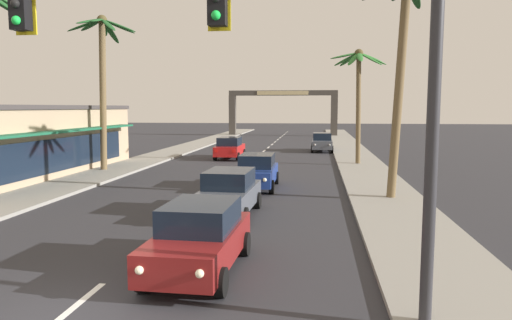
{
  "coord_description": "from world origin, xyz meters",
  "views": [
    {
      "loc": [
        4.78,
        -7.86,
        3.99
      ],
      "look_at": [
        2.74,
        8.0,
        2.2
      ],
      "focal_mm": 33.24,
      "sensor_mm": 36.0,
      "label": 1
    }
  ],
  "objects_px": {
    "sedan_third_in_queue": "(229,193)",
    "palm_right_third": "(358,78)",
    "traffic_signal_mast": "(228,38)",
    "palm_right_second": "(402,41)",
    "palm_left_third": "(103,63)",
    "storefront_strip_left": "(11,141)",
    "town_gateway_arch": "(283,106)",
    "sedan_lead_at_stop_bar": "(200,237)",
    "sedan_fifth_in_queue": "(257,171)",
    "sedan_parked_nearest_kerb": "(322,142)",
    "sedan_oncoming_far": "(230,148)"
  },
  "relations": [
    {
      "from": "sedan_third_in_queue",
      "to": "palm_right_third",
      "type": "height_order",
      "value": "palm_right_third"
    },
    {
      "from": "traffic_signal_mast",
      "to": "palm_right_second",
      "type": "distance_m",
      "value": 13.32
    },
    {
      "from": "palm_left_third",
      "to": "palm_right_third",
      "type": "xyz_separation_m",
      "value": [
        15.69,
        5.3,
        -0.71
      ]
    },
    {
      "from": "storefront_strip_left",
      "to": "palm_right_second",
      "type": "bearing_deg",
      "value": -11.08
    },
    {
      "from": "storefront_strip_left",
      "to": "town_gateway_arch",
      "type": "xyz_separation_m",
      "value": [
        12.4,
        41.28,
        2.07
      ]
    },
    {
      "from": "sedan_lead_at_stop_bar",
      "to": "storefront_strip_left",
      "type": "distance_m",
      "value": 19.98
    },
    {
      "from": "palm_left_third",
      "to": "storefront_strip_left",
      "type": "height_order",
      "value": "palm_left_third"
    },
    {
      "from": "palm_right_second",
      "to": "traffic_signal_mast",
      "type": "bearing_deg",
      "value": -112.5
    },
    {
      "from": "sedan_fifth_in_queue",
      "to": "sedan_parked_nearest_kerb",
      "type": "relative_size",
      "value": 1.0
    },
    {
      "from": "palm_right_second",
      "to": "town_gateway_arch",
      "type": "height_order",
      "value": "palm_right_second"
    },
    {
      "from": "sedan_third_in_queue",
      "to": "palm_right_third",
      "type": "distance_m",
      "value": 17.91
    },
    {
      "from": "sedan_fifth_in_queue",
      "to": "sedan_oncoming_far",
      "type": "bearing_deg",
      "value": 106.15
    },
    {
      "from": "palm_left_third",
      "to": "sedan_oncoming_far",
      "type": "bearing_deg",
      "value": 53.02
    },
    {
      "from": "sedan_parked_nearest_kerb",
      "to": "town_gateway_arch",
      "type": "relative_size",
      "value": 0.3
    },
    {
      "from": "sedan_third_in_queue",
      "to": "palm_right_second",
      "type": "bearing_deg",
      "value": 29.35
    },
    {
      "from": "sedan_parked_nearest_kerb",
      "to": "palm_left_third",
      "type": "bearing_deg",
      "value": -131.03
    },
    {
      "from": "sedan_lead_at_stop_bar",
      "to": "sedan_parked_nearest_kerb",
      "type": "distance_m",
      "value": 32.42
    },
    {
      "from": "sedan_third_in_queue",
      "to": "town_gateway_arch",
      "type": "distance_m",
      "value": 49.21
    },
    {
      "from": "traffic_signal_mast",
      "to": "town_gateway_arch",
      "type": "relative_size",
      "value": 0.77
    },
    {
      "from": "sedan_fifth_in_queue",
      "to": "palm_right_third",
      "type": "bearing_deg",
      "value": 60.78
    },
    {
      "from": "sedan_fifth_in_queue",
      "to": "sedan_parked_nearest_kerb",
      "type": "xyz_separation_m",
      "value": [
        3.39,
        20.24,
        0.0
      ]
    },
    {
      "from": "sedan_third_in_queue",
      "to": "town_gateway_arch",
      "type": "relative_size",
      "value": 0.3
    },
    {
      "from": "sedan_third_in_queue",
      "to": "palm_right_second",
      "type": "height_order",
      "value": "palm_right_second"
    },
    {
      "from": "sedan_fifth_in_queue",
      "to": "town_gateway_arch",
      "type": "height_order",
      "value": "town_gateway_arch"
    },
    {
      "from": "sedan_lead_at_stop_bar",
      "to": "sedan_third_in_queue",
      "type": "height_order",
      "value": "same"
    },
    {
      "from": "sedan_third_in_queue",
      "to": "palm_left_third",
      "type": "bearing_deg",
      "value": 132.08
    },
    {
      "from": "sedan_parked_nearest_kerb",
      "to": "town_gateway_arch",
      "type": "height_order",
      "value": "town_gateway_arch"
    },
    {
      "from": "sedan_lead_at_stop_bar",
      "to": "storefront_strip_left",
      "type": "relative_size",
      "value": 0.24
    },
    {
      "from": "sedan_oncoming_far",
      "to": "town_gateway_arch",
      "type": "bearing_deg",
      "value": 86.32
    },
    {
      "from": "sedan_third_in_queue",
      "to": "sedan_oncoming_far",
      "type": "xyz_separation_m",
      "value": [
        -3.51,
        19.11,
        0.0
      ]
    },
    {
      "from": "sedan_lead_at_stop_bar",
      "to": "palm_right_second",
      "type": "xyz_separation_m",
      "value": [
        6.26,
        9.76,
        5.85
      ]
    },
    {
      "from": "palm_right_third",
      "to": "storefront_strip_left",
      "type": "xyz_separation_m",
      "value": [
        -19.91,
        -8.31,
        -3.89
      ]
    },
    {
      "from": "sedan_fifth_in_queue",
      "to": "palm_right_third",
      "type": "relative_size",
      "value": 0.57
    },
    {
      "from": "traffic_signal_mast",
      "to": "sedan_third_in_queue",
      "type": "bearing_deg",
      "value": 100.73
    },
    {
      "from": "palm_left_third",
      "to": "palm_right_second",
      "type": "relative_size",
      "value": 0.98
    },
    {
      "from": "sedan_oncoming_far",
      "to": "sedan_parked_nearest_kerb",
      "type": "bearing_deg",
      "value": 44.82
    },
    {
      "from": "palm_left_third",
      "to": "palm_right_second",
      "type": "distance_m",
      "value": 17.88
    },
    {
      "from": "traffic_signal_mast",
      "to": "palm_left_third",
      "type": "relative_size",
      "value": 1.21
    },
    {
      "from": "sedan_oncoming_far",
      "to": "storefront_strip_left",
      "type": "distance_m",
      "value": 15.46
    },
    {
      "from": "sedan_lead_at_stop_bar",
      "to": "palm_left_third",
      "type": "xyz_separation_m",
      "value": [
        -10.17,
        16.82,
        5.81
      ]
    },
    {
      "from": "town_gateway_arch",
      "to": "sedan_third_in_queue",
      "type": "bearing_deg",
      "value": -88.16
    },
    {
      "from": "traffic_signal_mast",
      "to": "palm_left_third",
      "type": "height_order",
      "value": "palm_left_third"
    },
    {
      "from": "sedan_lead_at_stop_bar",
      "to": "sedan_fifth_in_queue",
      "type": "xyz_separation_m",
      "value": [
        -0.13,
        12.02,
        0.0
      ]
    },
    {
      "from": "palm_right_second",
      "to": "sedan_oncoming_far",
      "type": "bearing_deg",
      "value": 123.53
    },
    {
      "from": "traffic_signal_mast",
      "to": "town_gateway_arch",
      "type": "distance_m",
      "value": 57.65
    },
    {
      "from": "sedan_third_in_queue",
      "to": "sedan_fifth_in_queue",
      "type": "distance_m",
      "value": 6.02
    },
    {
      "from": "traffic_signal_mast",
      "to": "sedan_third_in_queue",
      "type": "xyz_separation_m",
      "value": [
        -1.61,
        8.48,
        -4.35
      ]
    },
    {
      "from": "palm_right_second",
      "to": "palm_right_third",
      "type": "distance_m",
      "value": 12.4
    },
    {
      "from": "sedan_fifth_in_queue",
      "to": "palm_right_second",
      "type": "relative_size",
      "value": 0.46
    },
    {
      "from": "sedan_fifth_in_queue",
      "to": "palm_right_third",
      "type": "height_order",
      "value": "palm_right_third"
    }
  ]
}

